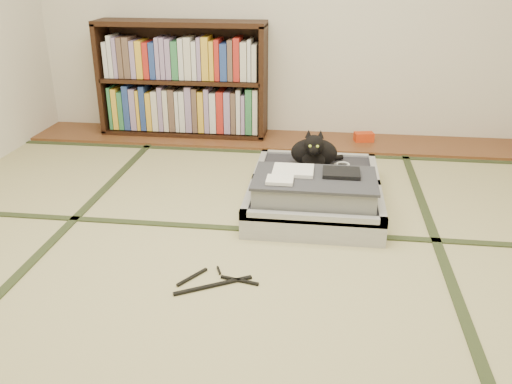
# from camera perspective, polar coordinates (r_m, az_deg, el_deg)

# --- Properties ---
(floor) EXTENTS (4.50, 4.50, 0.00)m
(floor) POSITION_cam_1_polar(r_m,az_deg,el_deg) (2.63, -2.10, -7.95)
(floor) COLOR #BEBC7E
(floor) RESTS_ON ground
(wood_strip) EXTENTS (4.00, 0.50, 0.02)m
(wood_strip) POSITION_cam_1_polar(r_m,az_deg,el_deg) (4.44, 2.15, 5.51)
(wood_strip) COLOR brown
(wood_strip) RESTS_ON ground
(red_item) EXTENTS (0.16, 0.12, 0.07)m
(red_item) POSITION_cam_1_polar(r_m,az_deg,el_deg) (4.45, 11.28, 5.71)
(red_item) COLOR red
(red_item) RESTS_ON wood_strip
(tatami_borders) EXTENTS (4.00, 4.50, 0.01)m
(tatami_borders) POSITION_cam_1_polar(r_m,az_deg,el_deg) (3.06, -0.58, -3.14)
(tatami_borders) COLOR #2D381E
(tatami_borders) RESTS_ON ground
(bookcase) EXTENTS (1.36, 0.31, 0.92)m
(bookcase) POSITION_cam_1_polar(r_m,az_deg,el_deg) (4.53, -7.70, 11.44)
(bookcase) COLOR black
(bookcase) RESTS_ON wood_strip
(suitcase) EXTENTS (0.76, 1.01, 0.30)m
(suitcase) POSITION_cam_1_polar(r_m,az_deg,el_deg) (3.21, 6.20, 0.09)
(suitcase) COLOR #AEAEB3
(suitcase) RESTS_ON floor
(cat) EXTENTS (0.34, 0.34, 0.27)m
(cat) POSITION_cam_1_polar(r_m,az_deg,el_deg) (3.44, 6.14, 4.18)
(cat) COLOR black
(cat) RESTS_ON suitcase
(cable_coil) EXTENTS (0.11, 0.11, 0.03)m
(cable_coil) POSITION_cam_1_polar(r_m,az_deg,el_deg) (3.50, 9.06, 2.79)
(cable_coil) COLOR white
(cable_coil) RESTS_ON suitcase
(hanger) EXTENTS (0.37, 0.26, 0.01)m
(hanger) POSITION_cam_1_polar(r_m,az_deg,el_deg) (2.51, -4.38, -9.40)
(hanger) COLOR black
(hanger) RESTS_ON floor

